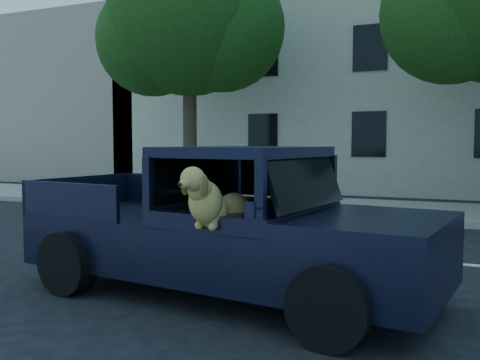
{
  "coord_description": "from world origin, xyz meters",
  "views": [
    {
      "loc": [
        4.49,
        -5.56,
        1.92
      ],
      "look_at": [
        2.02,
        0.01,
        1.49
      ],
      "focal_mm": 40.0,
      "sensor_mm": 36.0,
      "label": 1
    }
  ],
  "objects": [
    {
      "name": "building_main",
      "position": [
        3.0,
        16.5,
        4.5
      ],
      "size": [
        26.0,
        6.0,
        9.0
      ],
      "primitive_type": "cube",
      "color": "beige",
      "rests_on": "ground"
    },
    {
      "name": "far_sidewalk",
      "position": [
        0.0,
        9.2,
        0.07
      ],
      "size": [
        60.0,
        4.0,
        0.15
      ],
      "primitive_type": "cube",
      "color": "gray",
      "rests_on": "ground"
    },
    {
      "name": "street_tree_left",
      "position": [
        -3.97,
        9.62,
        5.71
      ],
      "size": [
        6.0,
        5.2,
        8.6
      ],
      "color": "#332619",
      "rests_on": "ground"
    },
    {
      "name": "building_left",
      "position": [
        -15.0,
        16.5,
        4.0
      ],
      "size": [
        12.0,
        6.0,
        8.0
      ],
      "primitive_type": "cube",
      "color": "tan",
      "rests_on": "ground"
    },
    {
      "name": "pickup_truck",
      "position": [
        1.58,
        0.4,
        0.63
      ],
      "size": [
        5.42,
        2.98,
        1.87
      ],
      "rotation": [
        0.0,
        0.0,
        -0.13
      ],
      "color": "black",
      "rests_on": "ground"
    },
    {
      "name": "ground",
      "position": [
        0.0,
        0.0,
        0.0
      ],
      "size": [
        120.0,
        120.0,
        0.0
      ],
      "primitive_type": "plane",
      "color": "black",
      "rests_on": "ground"
    },
    {
      "name": "lane_stripes",
      "position": [
        2.0,
        3.4,
        0.01
      ],
      "size": [
        21.6,
        0.14,
        0.01
      ],
      "primitive_type": null,
      "color": "silver",
      "rests_on": "ground"
    }
  ]
}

